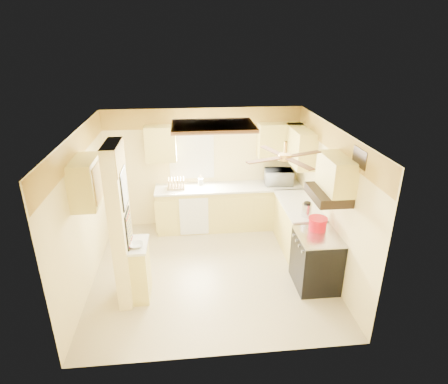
{
  "coord_description": "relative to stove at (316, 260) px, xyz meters",
  "views": [
    {
      "loc": [
        -0.34,
        -5.51,
        3.84
      ],
      "look_at": [
        0.26,
        0.35,
        1.34
      ],
      "focal_mm": 30.0,
      "sensor_mm": 36.0,
      "label": 1
    }
  ],
  "objects": [
    {
      "name": "ledge_top",
      "position": [
        -2.8,
        0.0,
        0.46
      ],
      "size": [
        0.28,
        0.58,
        0.04
      ],
      "primitive_type": "cube",
      "color": "white",
      "rests_on": "partition_ledge"
    },
    {
      "name": "ceiling_light_panel",
      "position": [
        -1.57,
        1.05,
        2.0
      ],
      "size": [
        1.35,
        0.95,
        0.06
      ],
      "color": "brown",
      "rests_on": "ceiling"
    },
    {
      "name": "partition_column",
      "position": [
        -3.02,
        0.0,
        0.79
      ],
      "size": [
        0.2,
        0.7,
        2.5
      ],
      "primitive_type": "cube",
      "color": "#F9E298",
      "rests_on": "floor"
    },
    {
      "name": "countertop_right",
      "position": [
        0.02,
        1.15,
        0.46
      ],
      "size": [
        0.64,
        1.44,
        0.04
      ],
      "primitive_type": "cube",
      "color": "white",
      "rests_on": "lower_cabinets_right"
    },
    {
      "name": "lower_cabinets_back",
      "position": [
        -1.17,
        2.15,
        -0.01
      ],
      "size": [
        3.0,
        0.6,
        0.9
      ],
      "primitive_type": "cube",
      "color": "#DDC964",
      "rests_on": "floor"
    },
    {
      "name": "wall_left",
      "position": [
        -3.67,
        0.55,
        0.79
      ],
      "size": [
        0.0,
        3.8,
        3.8
      ],
      "primitive_type": "plane",
      "rotation": [
        1.57,
        0.0,
        1.57
      ],
      "color": "#F9E298",
      "rests_on": "floor"
    },
    {
      "name": "microwave",
      "position": [
        -0.13,
        2.17,
        0.64
      ],
      "size": [
        0.59,
        0.43,
        0.31
      ],
      "primitive_type": "imported",
      "rotation": [
        0.0,
        0.0,
        3.06
      ],
      "color": "white",
      "rests_on": "countertop_back"
    },
    {
      "name": "upper_cab_left_wall",
      "position": [
        -3.49,
        0.3,
        1.39
      ],
      "size": [
        0.35,
        0.75,
        0.7
      ],
      "primitive_type": "cube",
      "color": "#DDC964",
      "rests_on": "wall_left"
    },
    {
      "name": "ceiling",
      "position": [
        -1.67,
        0.55,
        2.04
      ],
      "size": [
        4.0,
        4.0,
        0.0
      ],
      "primitive_type": "plane",
      "rotation": [
        3.14,
        0.0,
        0.0
      ],
      "color": "white",
      "rests_on": "wall_back"
    },
    {
      "name": "upper_cab_over_stove",
      "position": [
        0.16,
        0.0,
        1.49
      ],
      "size": [
        0.35,
        0.76,
        0.52
      ],
      "primitive_type": "cube",
      "color": "#DDC964",
      "rests_on": "wall_right"
    },
    {
      "name": "lower_cabinets_right",
      "position": [
        0.03,
        1.15,
        -0.01
      ],
      "size": [
        0.6,
        1.4,
        0.9
      ],
      "primitive_type": "cube",
      "color": "#DDC964",
      "rests_on": "floor"
    },
    {
      "name": "poster_nashville",
      "position": [
        -2.91,
        0.0,
        0.74
      ],
      "size": [
        0.02,
        0.42,
        0.57
      ],
      "color": "black",
      "rests_on": "partition_column"
    },
    {
      "name": "window",
      "position": [
        -1.92,
        2.44,
        1.09
      ],
      "size": [
        0.92,
        0.02,
        1.02
      ],
      "color": "white",
      "rests_on": "wall_back"
    },
    {
      "name": "vent_grate",
      "position": [
        0.31,
        -0.35,
        1.84
      ],
      "size": [
        0.02,
        0.4,
        0.25
      ],
      "primitive_type": "cube",
      "color": "black",
      "rests_on": "wall_right"
    },
    {
      "name": "wall_back",
      "position": [
        -1.67,
        2.45,
        0.79
      ],
      "size": [
        4.0,
        0.0,
        4.0
      ],
      "primitive_type": "plane",
      "rotation": [
        1.57,
        0.0,
        0.0
      ],
      "color": "#F9E298",
      "rests_on": "floor"
    },
    {
      "name": "dutch_oven",
      "position": [
        0.04,
        0.21,
        0.56
      ],
      "size": [
        0.31,
        0.31,
        0.21
      ],
      "color": "red",
      "rests_on": "stove"
    },
    {
      "name": "upper_cab_back_left",
      "position": [
        -2.52,
        2.27,
        1.39
      ],
      "size": [
        0.6,
        0.35,
        0.7
      ],
      "primitive_type": "cube",
      "color": "#DDC964",
      "rests_on": "wall_back"
    },
    {
      "name": "ceiling_fan",
      "position": [
        -0.67,
        -0.15,
        1.83
      ],
      "size": [
        1.15,
        1.15,
        0.26
      ],
      "color": "gold",
      "rests_on": "ceiling"
    },
    {
      "name": "partition_ledge",
      "position": [
        -2.8,
        0.0,
        -0.01
      ],
      "size": [
        0.25,
        0.55,
        0.9
      ],
      "primitive_type": "cube",
      "color": "#DDC964",
      "rests_on": "floor"
    },
    {
      "name": "dishwasher_panel",
      "position": [
        -1.92,
        1.84,
        -0.03
      ],
      "size": [
        0.58,
        0.02,
        0.8
      ],
      "primitive_type": "cube",
      "color": "white",
      "rests_on": "lower_cabinets_back"
    },
    {
      "name": "upper_cab_back_right",
      "position": [
        -0.12,
        2.27,
        1.39
      ],
      "size": [
        0.9,
        0.35,
        0.7
      ],
      "primitive_type": "cube",
      "color": "#DDC964",
      "rests_on": "wall_back"
    },
    {
      "name": "bowl",
      "position": [
        -2.81,
        -0.08,
        0.51
      ],
      "size": [
        0.25,
        0.25,
        0.05
      ],
      "primitive_type": "imported",
      "rotation": [
        0.0,
        0.0,
        0.19
      ],
      "color": "white",
      "rests_on": "ledge_top"
    },
    {
      "name": "utensil_crock",
      "position": [
        -1.75,
        2.29,
        0.55
      ],
      "size": [
        0.11,
        0.11,
        0.22
      ],
      "color": "white",
      "rests_on": "countertop_back"
    },
    {
      "name": "range_hood",
      "position": [
        0.07,
        0.0,
        1.16
      ],
      "size": [
        0.5,
        0.76,
        0.14
      ],
      "primitive_type": "cube",
      "color": "black",
      "rests_on": "upper_cab_over_stove"
    },
    {
      "name": "upper_cab_right",
      "position": [
        0.16,
        1.8,
        1.39
      ],
      "size": [
        0.35,
        1.0,
        0.7
      ],
      "primitive_type": "cube",
      "color": "#DDC964",
      "rests_on": "wall_right"
    },
    {
      "name": "countertop_back",
      "position": [
        -1.17,
        2.14,
        0.46
      ],
      "size": [
        3.04,
        0.64,
        0.04
      ],
      "primitive_type": "cube",
      "color": "white",
      "rests_on": "lower_cabinets_back"
    },
    {
      "name": "wallpaper_border",
      "position": [
        -1.67,
        2.43,
        1.84
      ],
      "size": [
        4.0,
        0.02,
        0.4
      ],
      "primitive_type": "cube",
      "color": "#FFD34B",
      "rests_on": "wall_back"
    },
    {
      "name": "wall_right",
      "position": [
        0.33,
        0.55,
        0.79
      ],
      "size": [
        0.0,
        3.8,
        3.8
      ],
      "primitive_type": "plane",
      "rotation": [
        1.57,
        0.0,
        -1.57
      ],
      "color": "#F9E298",
      "rests_on": "floor"
    },
    {
      "name": "kettle",
      "position": [
        -0.0,
        0.64,
        0.6
      ],
      "size": [
        0.17,
        0.17,
        0.26
      ],
      "color": "silver",
      "rests_on": "countertop_right"
    },
    {
      "name": "poster_menu",
      "position": [
        -2.91,
        0.0,
        1.39
      ],
      "size": [
        0.02,
        0.42,
        0.57
      ],
      "color": "black",
      "rests_on": "partition_column"
    },
    {
      "name": "wall_front",
      "position": [
        -1.67,
        -1.35,
        0.79
      ],
      "size": [
        4.0,
        0.0,
        4.0
      ],
      "primitive_type": "plane",
      "rotation": [
        -1.57,
        0.0,
        0.0
      ],
      "color": "#F9E298",
      "rests_on": "floor"
    },
    {
      "name": "floor",
      "position": [
        -1.67,
        0.55,
        -0.46
      ],
      "size": [
        4.0,
        4.0,
        0.0
      ],
      "primitive_type": "plane",
      "color": "tan",
      "rests_on": "ground"
    },
    {
      "name": "stove",
      "position": [
        0.0,
        0.0,
        0.0
      ],
      "size": [
        0.68,
        0.77,
        0.92
      ],
      "color": "black",
      "rests_on": "floor"
    },
    {
      "name": "dish_rack",
      "position": [
        -2.26,
        2.15,
        0.55
      ],
      "size": [
        0.37,
        0.28,
        0.2
      ],
      "color": "#D7B57C",
      "rests_on": "countertop_back"
    }
  ]
}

